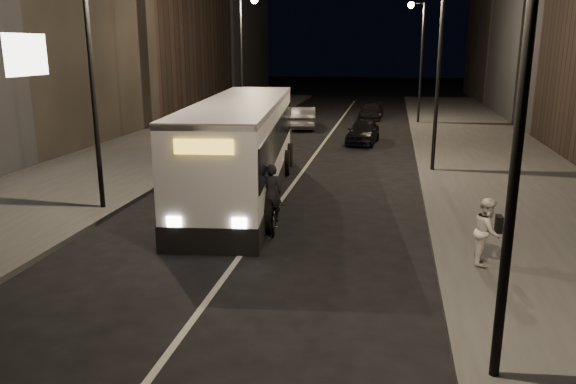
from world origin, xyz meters
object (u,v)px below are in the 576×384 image
at_px(cyclist_on_bicycle, 272,209).
at_px(pedestrian_woman, 487,231).
at_px(streetlight_right_far, 418,46).
at_px(car_mid, 304,118).
at_px(streetlight_left_near, 97,46).
at_px(car_far, 371,111).
at_px(streetlight_right_near, 508,46).
at_px(city_bus, 242,143).
at_px(streetlight_left_far, 245,46).
at_px(streetlight_right_mid, 434,46).
at_px(car_near, 363,132).

height_order(cyclist_on_bicycle, pedestrian_woman, cyclist_on_bicycle).
xyz_separation_m(streetlight_right_far, car_mid, (-7.35, -3.46, -4.63)).
relative_size(streetlight_left_near, car_far, 1.98).
relative_size(streetlight_right_far, car_mid, 1.84).
xyz_separation_m(streetlight_right_near, car_mid, (-7.35, 28.54, -4.63)).
bearing_deg(car_far, city_bus, -96.59).
height_order(streetlight_left_near, streetlight_left_far, same).
bearing_deg(streetlight_right_far, car_mid, -154.82).
bearing_deg(streetlight_right_mid, streetlight_left_near, -143.12).
height_order(streetlight_right_far, cyclist_on_bicycle, streetlight_right_far).
bearing_deg(streetlight_left_near, cyclist_on_bicycle, -9.65).
xyz_separation_m(cyclist_on_bicycle, car_mid, (-2.42, 21.52, 0.04)).
relative_size(city_bus, car_mid, 2.98).
relative_size(streetlight_left_far, cyclist_on_bicycle, 3.93).
bearing_deg(pedestrian_woman, streetlight_left_far, 40.75).
xyz_separation_m(streetlight_right_far, car_near, (-3.13, -8.77, -4.69)).
height_order(streetlight_left_far, cyclist_on_bicycle, streetlight_left_far).
distance_m(city_bus, car_near, 12.73).
height_order(streetlight_right_far, city_bus, streetlight_right_far).
bearing_deg(city_bus, car_near, 65.99).
relative_size(streetlight_right_near, cyclist_on_bicycle, 3.93).
xyz_separation_m(streetlight_right_near, streetlight_right_mid, (0.00, 16.00, 0.00)).
xyz_separation_m(streetlight_right_near, streetlight_left_far, (-10.66, 26.00, 0.00)).
xyz_separation_m(streetlight_left_near, cyclist_on_bicycle, (5.73, -0.97, -4.67)).
distance_m(streetlight_left_near, city_bus, 5.98).
height_order(streetlight_left_near, city_bus, streetlight_left_near).
relative_size(car_near, car_far, 0.95).
bearing_deg(streetlight_right_far, streetlight_right_mid, -90.00).
bearing_deg(streetlight_left_far, streetlight_right_mid, -43.16).
bearing_deg(streetlight_left_near, car_mid, 80.85).
xyz_separation_m(streetlight_left_far, car_near, (7.53, -2.77, -4.69)).
relative_size(streetlight_right_near, city_bus, 0.62).
distance_m(streetlight_left_far, cyclist_on_bicycle, 20.36).
height_order(streetlight_right_near, car_near, streetlight_right_near).
distance_m(city_bus, car_far, 23.76).
bearing_deg(streetlight_right_mid, cyclist_on_bicycle, -118.79).
relative_size(streetlight_left_near, streetlight_left_far, 1.00).
height_order(car_near, car_far, car_near).
distance_m(pedestrian_woman, car_near, 18.62).
bearing_deg(streetlight_left_far, city_bus, -75.90).
relative_size(streetlight_left_far, car_mid, 1.84).
height_order(streetlight_right_near, streetlight_right_mid, same).
distance_m(streetlight_right_near, streetlight_left_far, 28.10).
distance_m(streetlight_right_mid, streetlight_right_far, 16.00).
bearing_deg(streetlight_right_near, streetlight_right_far, 90.00).
bearing_deg(car_near, streetlight_right_far, 76.00).
bearing_deg(streetlight_right_far, streetlight_right_near, -90.00).
bearing_deg(cyclist_on_bicycle, car_far, 71.58).
bearing_deg(streetlight_right_mid, city_bus, -144.98).
height_order(streetlight_right_mid, streetlight_left_far, same).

